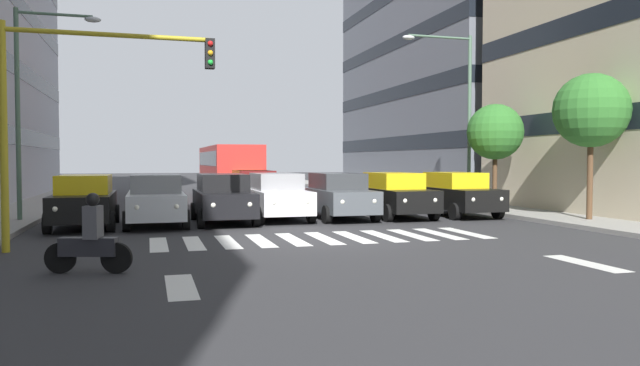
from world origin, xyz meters
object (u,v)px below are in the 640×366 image
(street_tree_0, at_px, (591,111))
(street_tree_1, at_px, (495,132))
(car_5, at_px, (156,199))
(car_6, at_px, (84,201))
(car_0, at_px, (457,194))
(car_2, at_px, (338,195))
(car_4, at_px, (223,198))
(car_row2_0, at_px, (252,187))
(car_1, at_px, (395,194))
(car_row2_1, at_px, (255,188))
(traffic_light_gantry, at_px, (70,96))
(bus_behind_traffic, at_px, (229,166))
(car_3, at_px, (277,196))
(street_lamp_left, at_px, (459,102))
(street_lamp_right, at_px, (32,91))
(motorcycle_with_rider, at_px, (90,240))

(street_tree_0, relative_size, street_tree_1, 1.14)
(car_5, xyz_separation_m, car_6, (2.25, -0.00, 0.00))
(street_tree_0, bearing_deg, car_0, -51.63)
(car_0, height_order, car_2, same)
(car_4, relative_size, car_row2_0, 1.00)
(car_1, relative_size, car_row2_1, 1.00)
(traffic_light_gantry, bearing_deg, car_row2_0, -117.10)
(car_2, bearing_deg, bus_behind_traffic, -80.64)
(car_4, xyz_separation_m, car_6, (4.53, 0.24, 0.00))
(car_3, bearing_deg, street_tree_0, 157.34)
(car_1, height_order, car_2, same)
(car_4, relative_size, street_lamp_left, 0.59)
(car_6, distance_m, street_lamp_left, 16.01)
(car_0, height_order, car_5, same)
(car_1, relative_size, street_lamp_right, 0.61)
(car_5, height_order, street_lamp_left, street_lamp_left)
(car_1, xyz_separation_m, car_3, (4.56, -0.32, 0.00))
(traffic_light_gantry, relative_size, street_tree_0, 1.09)
(car_6, distance_m, car_row2_0, 10.46)
(car_0, relative_size, street_tree_1, 1.00)
(car_2, bearing_deg, car_6, 3.28)
(street_lamp_right, bearing_deg, car_1, 173.62)
(street_lamp_left, bearing_deg, car_row2_0, -30.48)
(car_row2_1, bearing_deg, bus_behind_traffic, -87.75)
(car_5, bearing_deg, street_tree_1, -173.52)
(car_5, height_order, motorcycle_with_rider, car_5)
(car_row2_0, xyz_separation_m, bus_behind_traffic, (0.28, -6.55, 0.97))
(car_5, xyz_separation_m, street_lamp_right, (4.08, -1.89, 3.69))
(street_tree_0, bearing_deg, car_3, -22.66)
(car_1, xyz_separation_m, street_lamp_left, (-4.12, -2.52, 3.91))
(car_3, bearing_deg, traffic_light_gantry, 42.50)
(car_5, distance_m, street_tree_1, 14.28)
(car_4, bearing_deg, car_6, 3.03)
(car_row2_0, distance_m, motorcycle_with_rider, 17.39)
(car_0, bearing_deg, motorcycle_with_rider, 34.42)
(car_1, bearing_deg, bus_behind_traffic, -71.98)
(street_tree_0, bearing_deg, car_1, -34.94)
(street_lamp_right, xyz_separation_m, street_tree_1, (-18.05, 0.31, -1.18))
(car_2, xyz_separation_m, car_row2_1, (2.01, -6.52, 0.00))
(bus_behind_traffic, bearing_deg, street_tree_0, 119.57)
(car_2, height_order, street_tree_0, street_tree_0)
(car_1, xyz_separation_m, traffic_light_gantry, (10.91, 5.50, 2.87))
(car_0, relative_size, motorcycle_with_rider, 2.68)
(car_6, height_order, car_row2_0, same)
(car_0, xyz_separation_m, motorcycle_with_rider, (12.81, 8.78, -0.24))
(car_5, xyz_separation_m, motorcycle_with_rider, (1.34, 8.44, -0.24))
(car_row2_0, bearing_deg, motorcycle_with_rider, 70.03)
(car_4, relative_size, street_tree_0, 0.88)
(bus_behind_traffic, distance_m, street_lamp_left, 14.70)
(car_5, height_order, bus_behind_traffic, bus_behind_traffic)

